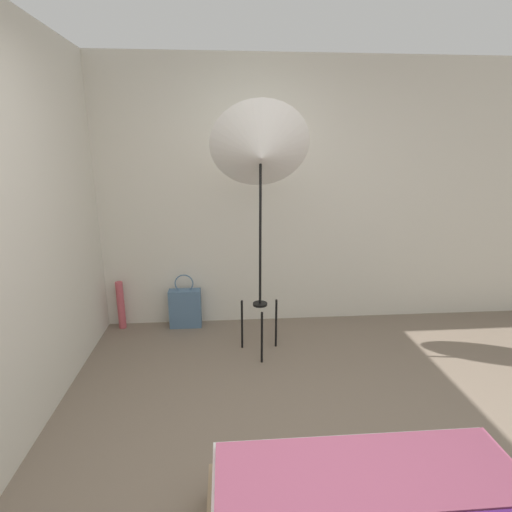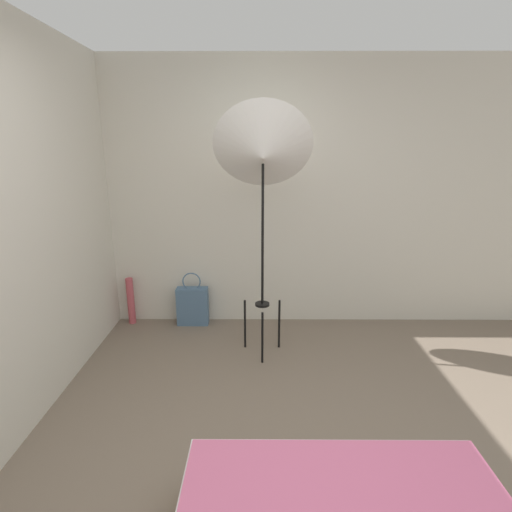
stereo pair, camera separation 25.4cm
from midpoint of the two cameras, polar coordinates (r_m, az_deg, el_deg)
wall_back at (r=3.98m, az=4.79°, el=8.41°), size 8.00×0.05×2.60m
wall_side_left at (r=2.90m, az=-27.92°, el=3.95°), size 0.05×8.00×2.60m
photo_umbrella at (r=3.22m, az=3.33°, el=14.39°), size 0.80×0.59×2.13m
tote_bag at (r=4.15m, az=-7.31°, el=-7.06°), size 0.32×0.12×0.56m
paper_roll at (r=4.29m, az=-15.85°, el=-6.22°), size 0.07×0.07×0.49m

